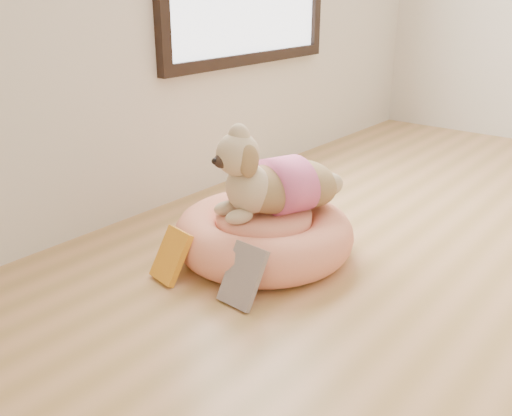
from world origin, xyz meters
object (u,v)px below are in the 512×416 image
Objects in this scene: pet_bed at (264,234)px; book_yellow at (171,256)px; book_white at (243,276)px; dog at (272,166)px.

book_yellow is (-0.14, -0.38, 0.00)m from pet_bed.
dog is at bearing 116.20° from book_white.
pet_bed is 0.41m from book_yellow.
book_yellow is at bearing -110.62° from pet_bed.
dog reaches higher than book_white.
dog is (0.02, 0.03, 0.29)m from pet_bed.
book_white is (0.16, -0.37, -0.28)m from dog.
dog is at bearing 55.68° from pet_bed.
dog is at bearing 78.43° from book_yellow.
book_white is (0.18, -0.34, 0.01)m from pet_bed.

